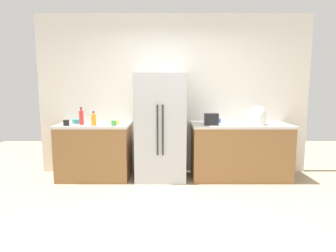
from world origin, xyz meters
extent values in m
plane|color=tan|center=(0.00, 0.00, 0.00)|extent=(9.36, 9.36, 0.00)
cube|color=silver|center=(0.00, 1.85, 1.37)|extent=(4.68, 0.10, 2.73)
cube|color=olive|center=(-1.31, 1.46, 0.43)|extent=(1.14, 0.66, 0.87)
cube|color=beige|center=(-1.31, 1.46, 0.89)|extent=(1.17, 0.69, 0.04)
cube|color=olive|center=(1.09, 1.46, 0.43)|extent=(1.57, 0.66, 0.87)
cube|color=beige|center=(1.09, 1.46, 0.89)|extent=(1.60, 0.69, 0.04)
cube|color=#B7BABF|center=(-0.22, 1.45, 0.86)|extent=(0.81, 0.66, 1.72)
cylinder|color=#262628|center=(-0.26, 1.10, 0.86)|extent=(0.02, 0.02, 0.77)
cylinder|color=#262628|center=(-0.18, 1.10, 0.86)|extent=(0.02, 0.02, 0.77)
cube|color=black|center=(0.59, 1.33, 1.00)|extent=(0.21, 0.14, 0.19)
cylinder|color=white|center=(1.33, 1.37, 1.00)|extent=(0.27, 0.27, 0.18)
sphere|color=white|center=(1.33, 1.37, 1.09)|extent=(0.25, 0.25, 0.25)
cylinder|color=orange|center=(-1.26, 1.27, 0.99)|extent=(0.08, 0.08, 0.17)
cylinder|color=orange|center=(-1.26, 1.27, 1.10)|extent=(0.03, 0.03, 0.04)
cylinder|color=#333338|center=(-1.26, 1.27, 1.12)|extent=(0.04, 0.04, 0.02)
cylinder|color=red|center=(-1.49, 1.38, 1.02)|extent=(0.07, 0.07, 0.22)
cylinder|color=red|center=(-1.49, 1.38, 1.15)|extent=(0.03, 0.03, 0.05)
cylinder|color=#333338|center=(-1.49, 1.38, 1.18)|extent=(0.04, 0.04, 0.02)
cylinder|color=green|center=(-0.95, 1.27, 0.95)|extent=(0.08, 0.08, 0.08)
cylinder|color=black|center=(-1.69, 1.27, 0.95)|extent=(0.09, 0.09, 0.09)
cylinder|color=blue|center=(0.76, 1.63, 0.94)|extent=(0.07, 0.07, 0.07)
cylinder|color=yellow|center=(-0.97, 1.43, 0.94)|extent=(0.14, 0.14, 0.06)
cylinder|color=teal|center=(-1.61, 1.57, 0.94)|extent=(0.19, 0.19, 0.07)
camera|label=1|loc=(-0.10, -3.12, 1.51)|focal=30.24mm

